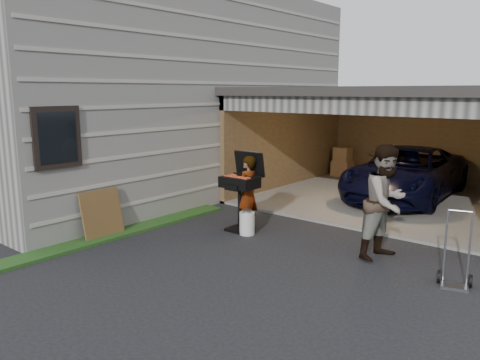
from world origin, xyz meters
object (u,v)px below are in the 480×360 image
(woman, at_px, (247,193))
(man, at_px, (386,202))
(minivan, at_px, (406,175))
(plywood_panel, at_px, (102,214))
(bbq_grill, at_px, (241,185))
(hand_truck, at_px, (455,272))
(propane_tank, at_px, (247,223))

(woman, height_order, man, man)
(minivan, xyz_separation_m, plywood_panel, (-3.30, -6.96, -0.19))
(woman, height_order, bbq_grill, bbq_grill)
(woman, bearing_deg, minivan, 161.45)
(woman, bearing_deg, hand_truck, 84.93)
(plywood_panel, bearing_deg, propane_tank, 44.10)
(minivan, height_order, hand_truck, minivan)
(man, relative_size, plywood_panel, 2.04)
(propane_tank, height_order, plywood_panel, plywood_panel)
(bbq_grill, height_order, plywood_panel, bbq_grill)
(minivan, bearing_deg, man, -76.60)
(bbq_grill, relative_size, plywood_panel, 1.68)
(man, xyz_separation_m, plywood_panel, (-4.63, -2.44, -0.50))
(woman, relative_size, propane_tank, 3.36)
(man, bearing_deg, bbq_grill, 109.10)
(plywood_panel, bearing_deg, minivan, 64.61)
(minivan, height_order, bbq_grill, bbq_grill)
(woman, xyz_separation_m, bbq_grill, (-0.04, -0.16, 0.18))
(woman, distance_m, bbq_grill, 0.25)
(plywood_panel, bearing_deg, man, 27.75)
(propane_tank, relative_size, plywood_panel, 0.48)
(woman, relative_size, bbq_grill, 0.96)
(propane_tank, bearing_deg, bbq_grill, 152.71)
(man, xyz_separation_m, propane_tank, (-2.61, -0.48, -0.75))
(woman, xyz_separation_m, plywood_panel, (-1.78, -2.26, -0.29))
(woman, bearing_deg, man, 92.91)
(man, height_order, bbq_grill, man)
(hand_truck, bearing_deg, propane_tank, 163.43)
(minivan, distance_m, woman, 4.94)
(minivan, relative_size, woman, 3.11)
(bbq_grill, xyz_separation_m, propane_tank, (0.28, -0.14, -0.72))
(man, distance_m, hand_truck, 1.58)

